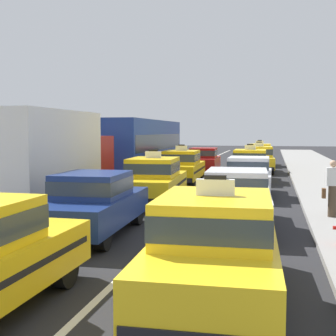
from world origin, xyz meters
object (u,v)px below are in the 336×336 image
(pedestrian_trailing, at_px, (332,189))
(taxi_right_fifth, at_px, (259,159))
(bus_left_third, at_px, (140,145))
(taxi_center_third, at_px, (154,180))
(box_truck_left_second, at_px, (49,156))
(sedan_right_second, at_px, (237,197))
(sedan_center_fifth, at_px, (204,160))
(taxi_right_fourth, at_px, (250,165))
(taxi_right_sixth, at_px, (260,154))
(sedan_center_second, at_px, (94,202))
(taxi_right_nearest, at_px, (215,246))
(sedan_right_third, at_px, (249,175))
(taxi_center_fourth, at_px, (182,166))

(pedestrian_trailing, bearing_deg, taxi_right_fifth, 99.26)
(bus_left_third, distance_m, pedestrian_trailing, 14.31)
(taxi_center_third, height_order, pedestrian_trailing, taxi_center_third)
(box_truck_left_second, relative_size, pedestrian_trailing, 4.28)
(sedan_right_second, height_order, pedestrian_trailing, pedestrian_trailing)
(sedan_center_fifth, height_order, taxi_right_fourth, taxi_right_fourth)
(bus_left_third, bearing_deg, sedan_right_second, -62.79)
(taxi_right_sixth, bearing_deg, bus_left_third, -121.85)
(taxi_center_third, xyz_separation_m, sedan_center_fifth, (-0.07, 12.44, -0.03))
(sedan_center_second, relative_size, taxi_right_fifth, 0.94)
(taxi_center_third, distance_m, pedestrian_trailing, 6.15)
(taxi_right_nearest, bearing_deg, taxi_right_fourth, 91.11)
(taxi_right_nearest, height_order, sedan_right_third, taxi_right_nearest)
(sedan_right_third, bearing_deg, sedan_right_second, -89.94)
(box_truck_left_second, distance_m, sedan_right_third, 7.87)
(sedan_center_second, height_order, pedestrian_trailing, pedestrian_trailing)
(taxi_right_nearest, distance_m, taxi_right_fifth, 22.50)
(taxi_right_sixth, bearing_deg, sedan_center_second, -97.86)
(taxi_right_nearest, xyz_separation_m, sedan_right_second, (-0.10, 5.51, -0.03))
(bus_left_third, relative_size, sedan_center_second, 2.58)
(taxi_right_nearest, height_order, sedan_right_second, taxi_right_nearest)
(sedan_right_second, distance_m, taxi_right_fifth, 16.99)
(sedan_center_fifth, relative_size, sedan_right_second, 1.00)
(taxi_center_third, bearing_deg, pedestrian_trailing, -18.91)
(sedan_center_fifth, bearing_deg, taxi_center_third, -89.68)
(taxi_center_third, height_order, taxi_right_nearest, same)
(sedan_right_second, distance_m, taxi_right_sixth, 22.74)
(pedestrian_trailing, bearing_deg, taxi_center_third, 161.09)
(bus_left_third, height_order, pedestrian_trailing, bus_left_third)
(taxi_center_third, bearing_deg, taxi_center_fourth, 92.29)
(taxi_right_fourth, xyz_separation_m, taxi_right_fifth, (0.29, 5.29, 0.00))
(bus_left_third, relative_size, taxi_right_fifth, 2.42)
(sedan_center_second, height_order, taxi_right_sixth, taxi_right_sixth)
(taxi_center_fourth, distance_m, taxi_right_fifth, 8.06)
(sedan_center_second, bearing_deg, taxi_right_fifth, 79.42)
(taxi_center_third, bearing_deg, taxi_right_nearest, -69.57)
(bus_left_third, distance_m, taxi_right_fifth, 7.95)
(box_truck_left_second, height_order, sedan_right_third, box_truck_left_second)
(taxi_center_third, distance_m, sedan_right_second, 4.69)
(bus_left_third, bearing_deg, taxi_right_fourth, -7.29)
(box_truck_left_second, xyz_separation_m, bus_left_third, (0.05, 10.67, 0.04))
(box_truck_left_second, bearing_deg, taxi_right_fifth, 66.71)
(bus_left_third, distance_m, sedan_right_third, 9.03)
(box_truck_left_second, distance_m, sedan_right_second, 6.78)
(bus_left_third, xyz_separation_m, sedan_right_third, (6.42, -6.27, -0.97))
(sedan_right_second, bearing_deg, pedestrian_trailing, 28.52)
(bus_left_third, bearing_deg, box_truck_left_second, -90.25)
(taxi_center_fourth, xyz_separation_m, pedestrian_trailing, (6.07, -8.34, 0.09))
(taxi_right_fifth, xyz_separation_m, pedestrian_trailing, (2.54, -15.58, 0.09))
(taxi_center_third, xyz_separation_m, sedan_right_second, (3.22, -3.41, -0.03))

